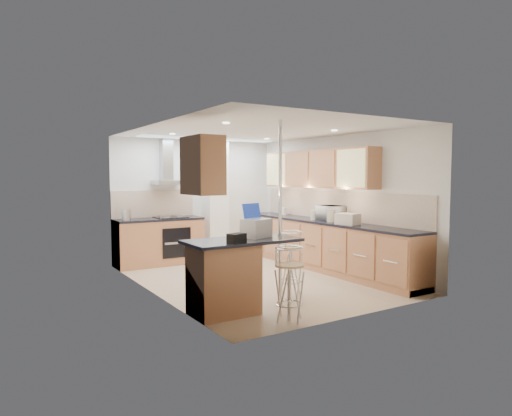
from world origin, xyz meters
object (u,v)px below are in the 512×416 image
microwave (332,213)px  bread_bin (348,219)px  bar_stool_near (289,284)px  laptop (256,228)px  bar_stool_end (290,264)px

microwave → bread_bin: size_ratio=1.41×
microwave → bar_stool_near: microwave is taller
microwave → laptop: 2.82m
laptop → bar_stool_end: bearing=-1.3°
laptop → bar_stool_near: size_ratio=0.39×
laptop → microwave: bearing=9.7°
microwave → bar_stool_near: bearing=122.5°
bar_stool_near → microwave: bearing=62.2°
laptop → bread_bin: size_ratio=1.00×
bar_stool_near → bread_bin: size_ratio=2.54×
laptop → bar_stool_end: laptop is taller
laptop → bar_stool_near: bearing=-105.9°
laptop → bread_bin: 2.36m
bar_stool_near → bar_stool_end: bearing=76.1°
laptop → bread_bin: bearing=-2.0°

